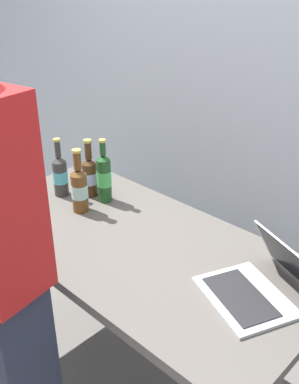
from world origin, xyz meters
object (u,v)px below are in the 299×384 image
at_px(laptop, 261,284).
at_px(beer_bottle_brown, 60,175).
at_px(beer_bottle_dark, 90,175).
at_px(beer_bottle_green, 104,177).
at_px(beer_bottle_amber, 80,188).

bearing_deg(laptop, beer_bottle_brown, -178.37).
relative_size(beer_bottle_brown, beer_bottle_dark, 1.01).
bearing_deg(beer_bottle_brown, laptop, 1.63).
height_order(beer_bottle_brown, beer_bottle_dark, beer_bottle_brown).
distance_m(beer_bottle_brown, beer_bottle_green, 0.23).
distance_m(laptop, beer_bottle_dark, 0.99).
bearing_deg(laptop, beer_bottle_green, 175.13).
bearing_deg(beer_bottle_dark, laptop, -3.76).
relative_size(laptop, beer_bottle_green, 1.43).
xyz_separation_m(beer_bottle_amber, beer_bottle_green, (0.01, 0.14, 0.01)).
relative_size(beer_bottle_amber, beer_bottle_green, 0.97).
xyz_separation_m(beer_bottle_brown, beer_bottle_amber, (0.19, -0.03, 0.01)).
bearing_deg(laptop, beer_bottle_amber, -176.11).
bearing_deg(beer_bottle_green, beer_bottle_brown, -151.76).
bearing_deg(beer_bottle_green, laptop, -4.87).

